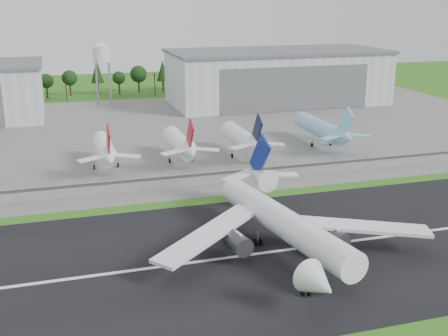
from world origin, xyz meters
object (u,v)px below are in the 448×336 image
object	(u,v)px
parked_jet_red_b	(181,144)
parked_jet_navy	(244,139)
main_airliner	(284,229)
parked_jet_skyblue	(324,130)
parked_jet_red_a	(106,150)

from	to	relation	value
parked_jet_red_b	parked_jet_navy	bearing A→B (deg)	0.06
main_airliner	parked_jet_navy	xyz separation A→B (m)	(14.40, 67.00, 1.33)
main_airliner	parked_jet_navy	world-z (taller)	main_airliner
main_airliner	parked_jet_skyblue	bearing A→B (deg)	-131.39
parked_jet_navy	parked_jet_red_b	bearing A→B (deg)	-179.94
main_airliner	parked_jet_skyblue	world-z (taller)	main_airliner
main_airliner	parked_jet_skyblue	distance (m)	84.67
parked_jet_red_b	parked_jet_navy	xyz separation A→B (m)	(20.15, 0.02, 0.13)
parked_jet_red_a	parked_jet_navy	world-z (taller)	parked_jet_navy
parked_jet_red_a	parked_jet_red_b	xyz separation A→B (m)	(22.77, 0.02, 0.10)
parked_jet_skyblue	parked_jet_red_b	bearing A→B (deg)	-174.28
parked_jet_skyblue	parked_jet_red_a	bearing A→B (deg)	-176.04
main_airliner	parked_jet_red_a	bearing A→B (deg)	-76.61
parked_jet_red_a	parked_jet_skyblue	bearing A→B (deg)	3.96
parked_jet_red_a	parked_jet_red_b	size ratio (longest dim) A/B	1.00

